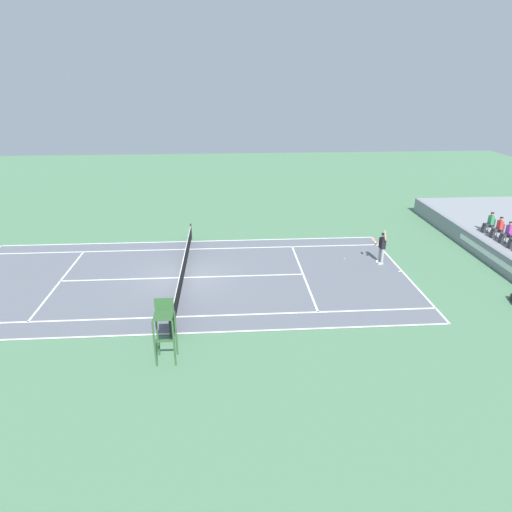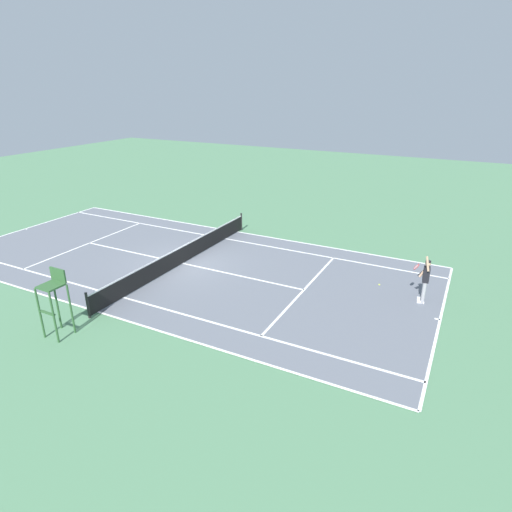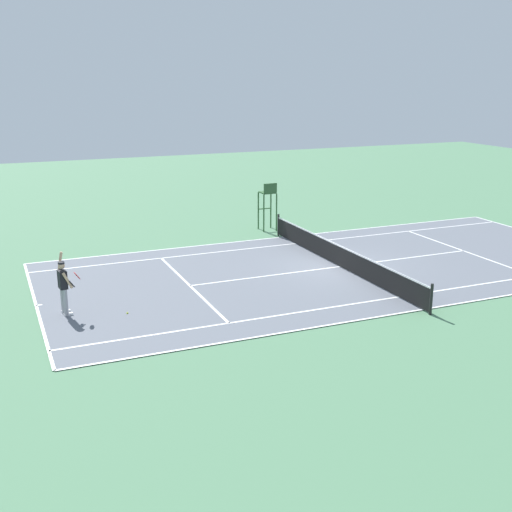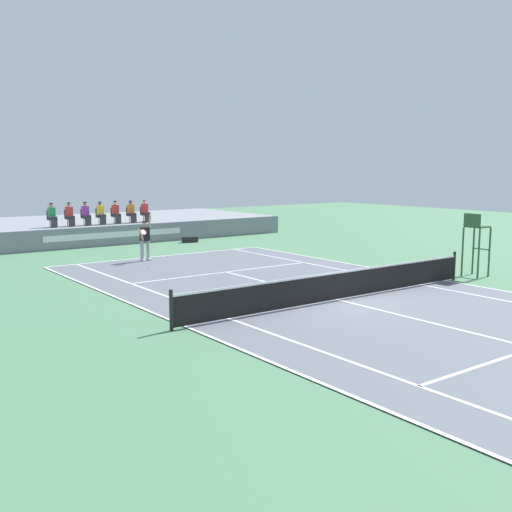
% 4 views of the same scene
% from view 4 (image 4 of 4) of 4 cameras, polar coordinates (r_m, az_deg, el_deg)
% --- Properties ---
extents(ground_plane, '(80.00, 80.00, 0.00)m').
position_cam_4_polar(ground_plane, '(19.17, 7.83, -4.21)').
color(ground_plane, '#4C7A56').
extents(court, '(11.08, 23.88, 0.03)m').
position_cam_4_polar(court, '(19.17, 7.83, -4.18)').
color(court, slate).
rests_on(court, ground).
extents(net, '(11.98, 0.10, 1.07)m').
position_cam_4_polar(net, '(19.07, 7.86, -2.68)').
color(net, black).
rests_on(net, ground).
extents(barrier_wall, '(22.38, 0.25, 1.07)m').
position_cam_4_polar(barrier_wall, '(33.46, -13.18, 1.92)').
color(barrier_wall, gray).
rests_on(barrier_wall, ground).
extents(bleacher_platform, '(22.38, 9.29, 1.07)m').
position_cam_4_polar(bleacher_platform, '(37.86, -16.05, 2.53)').
color(bleacher_platform, gray).
rests_on(bleacher_platform, ground).
extents(spectator_seated_0, '(0.44, 0.60, 1.27)m').
position_cam_4_polar(spectator_seated_0, '(33.27, -18.76, 3.64)').
color(spectator_seated_0, '#474C56').
rests_on(spectator_seated_0, bleacher_platform).
extents(spectator_seated_1, '(0.44, 0.60, 1.27)m').
position_cam_4_polar(spectator_seated_1, '(33.56, -17.24, 3.75)').
color(spectator_seated_1, '#474C56').
rests_on(spectator_seated_1, bleacher_platform).
extents(spectator_seated_2, '(0.44, 0.60, 1.27)m').
position_cam_4_polar(spectator_seated_2, '(33.86, -15.81, 3.84)').
color(spectator_seated_2, '#474C56').
rests_on(spectator_seated_2, bleacher_platform).
extents(spectator_seated_3, '(0.44, 0.60, 1.27)m').
position_cam_4_polar(spectator_seated_3, '(34.17, -14.49, 3.93)').
color(spectator_seated_3, '#474C56').
rests_on(spectator_seated_3, bleacher_platform).
extents(spectator_seated_4, '(0.44, 0.60, 1.27)m').
position_cam_4_polar(spectator_seated_4, '(34.51, -13.13, 4.02)').
color(spectator_seated_4, '#474C56').
rests_on(spectator_seated_4, bleacher_platform).
extents(spectator_seated_5, '(0.44, 0.60, 1.27)m').
position_cam_4_polar(spectator_seated_5, '(34.89, -11.73, 4.11)').
color(spectator_seated_5, '#474C56').
rests_on(spectator_seated_5, bleacher_platform).
extents(spectator_seated_6, '(0.44, 0.60, 1.27)m').
position_cam_4_polar(spectator_seated_6, '(35.26, -10.45, 4.18)').
color(spectator_seated_6, '#474C56').
rests_on(spectator_seated_6, bleacher_platform).
extents(tennis_player, '(0.75, 0.69, 2.08)m').
position_cam_4_polar(tennis_player, '(27.33, -10.49, 1.58)').
color(tennis_player, '#9E9EA3').
rests_on(tennis_player, ground).
extents(tennis_ball, '(0.07, 0.07, 0.07)m').
position_cam_4_polar(tennis_ball, '(25.47, -10.07, -1.08)').
color(tennis_ball, '#D1E533').
rests_on(tennis_ball, ground).
extents(umpire_chair, '(0.77, 0.77, 2.44)m').
position_cam_4_polar(umpire_chair, '(24.46, 20.10, 1.76)').
color(umpire_chair, '#2D562D').
rests_on(umpire_chair, ground).
extents(equipment_bag, '(0.95, 0.55, 0.32)m').
position_cam_4_polar(equipment_bag, '(34.08, -6.28, 1.56)').
color(equipment_bag, black).
rests_on(equipment_bag, ground).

